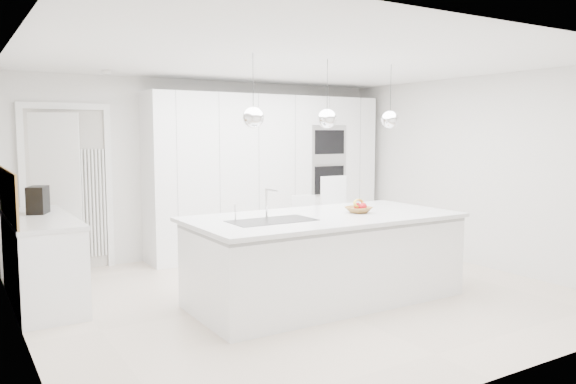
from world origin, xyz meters
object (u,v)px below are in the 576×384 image
bar_stool_left (308,236)px  bar_stool_right (340,224)px  fruit_bowl (359,210)px  island_base (326,260)px  espresso_machine (38,200)px

bar_stool_left → bar_stool_right: 0.51m
fruit_bowl → bar_stool_right: bearing=63.2°
bar_stool_right → bar_stool_left: bearing=-176.3°
bar_stool_left → island_base: bearing=-97.2°
espresso_machine → fruit_bowl: bearing=-7.3°
espresso_machine → bar_stool_right: (3.45, -0.75, -0.45)m
island_base → bar_stool_left: bar_stool_left is taller
bar_stool_left → bar_stool_right: bearing=17.7°
bar_stool_left → bar_stool_right: size_ratio=0.82×
island_base → fruit_bowl: 0.66m
fruit_bowl → bar_stool_left: 1.07m
espresso_machine → bar_stool_right: size_ratio=0.24×
bar_stool_left → bar_stool_right: (0.50, 0.01, 0.11)m
island_base → bar_stool_right: 1.36m
island_base → bar_stool_left: size_ratio=2.86×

